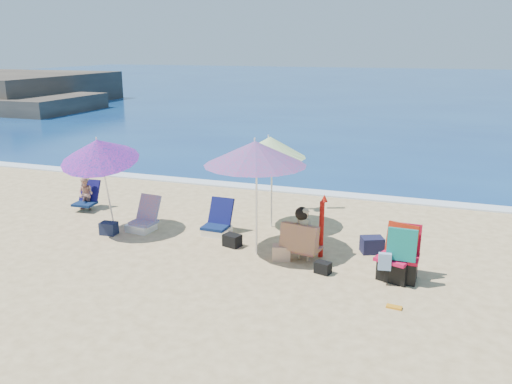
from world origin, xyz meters
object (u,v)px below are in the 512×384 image
(chair_rainbow, at_px, (144,221))
(camp_chair_right, at_px, (401,261))
(person_center, at_px, (302,235))
(umbrella_striped, at_px, (270,147))
(chair_navy, at_px, (218,225))
(umbrella_turquoise, at_px, (255,153))
(person_left, at_px, (86,194))
(umbrella_blue, at_px, (99,150))
(camp_chair_left, at_px, (397,263))
(furled_umbrella, at_px, (322,223))

(chair_rainbow, xyz_separation_m, camp_chair_right, (5.22, -0.75, 0.16))
(person_center, bearing_deg, umbrella_striped, 125.13)
(chair_navy, distance_m, chair_rainbow, 1.58)
(umbrella_turquoise, height_order, chair_navy, umbrella_turquoise)
(chair_rainbow, distance_m, person_left, 2.12)
(chair_rainbow, xyz_separation_m, person_center, (3.50, -0.50, 0.30))
(umbrella_blue, distance_m, person_center, 4.35)
(umbrella_turquoise, xyz_separation_m, camp_chair_left, (2.57, -0.37, -1.58))
(umbrella_blue, distance_m, furled_umbrella, 4.58)
(furled_umbrella, relative_size, person_center, 1.16)
(furled_umbrella, bearing_deg, umbrella_blue, -177.34)
(chair_navy, xyz_separation_m, camp_chair_left, (3.59, -1.00, 0.08))
(furled_umbrella, xyz_separation_m, camp_chair_right, (1.43, -0.56, -0.29))
(furled_umbrella, bearing_deg, chair_navy, 168.33)
(umbrella_striped, xyz_separation_m, camp_chair_right, (2.81, -1.81, -1.37))
(umbrella_turquoise, distance_m, umbrella_blue, 3.24)
(umbrella_blue, xyz_separation_m, furled_umbrella, (4.45, 0.21, -1.08))
(camp_chair_left, relative_size, camp_chair_right, 0.96)
(umbrella_blue, xyz_separation_m, chair_navy, (2.22, 0.67, -1.53))
(umbrella_striped, relative_size, umbrella_blue, 0.93)
(umbrella_striped, distance_m, chair_navy, 1.91)
(umbrella_turquoise, height_order, umbrella_striped, umbrella_turquoise)
(camp_chair_right, bearing_deg, person_left, 167.99)
(chair_navy, distance_m, person_center, 2.12)
(umbrella_blue, relative_size, chair_rainbow, 3.02)
(camp_chair_right, relative_size, person_left, 1.10)
(chair_navy, relative_size, camp_chair_right, 0.75)
(camp_chair_right, bearing_deg, camp_chair_left, 161.94)
(umbrella_turquoise, xyz_separation_m, camp_chair_right, (2.64, -0.40, -1.52))
(umbrella_striped, relative_size, camp_chair_left, 2.16)
(umbrella_blue, relative_size, chair_navy, 2.98)
(furled_umbrella, bearing_deg, umbrella_striped, 137.75)
(person_center, bearing_deg, chair_navy, 158.50)
(person_center, height_order, person_left, person_center)
(chair_rainbow, bearing_deg, person_center, -8.16)
(umbrella_blue, bearing_deg, person_center, -1.38)
(umbrella_striped, xyz_separation_m, camp_chair_left, (2.74, -1.79, -1.43))
(umbrella_turquoise, relative_size, person_center, 2.38)
(camp_chair_right, bearing_deg, umbrella_turquoise, 171.49)
(furled_umbrella, height_order, chair_rainbow, furled_umbrella)
(umbrella_blue, bearing_deg, person_left, 137.85)
(camp_chair_left, bearing_deg, person_left, 168.05)
(umbrella_striped, distance_m, camp_chair_left, 3.57)
(chair_navy, bearing_deg, chair_rainbow, -170.30)
(chair_rainbow, bearing_deg, person_left, 158.48)
(person_left, bearing_deg, umbrella_striped, 3.68)
(umbrella_turquoise, distance_m, person_left, 4.90)
(umbrella_turquoise, height_order, chair_rainbow, umbrella_turquoise)
(umbrella_blue, height_order, chair_navy, umbrella_blue)
(chair_rainbow, distance_m, camp_chair_left, 5.20)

